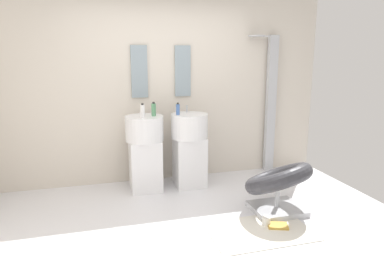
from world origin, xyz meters
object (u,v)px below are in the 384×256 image
Objects in this scene: pedestal_sink_left at (145,150)px; soap_bottle_blue at (178,109)px; magazine_ochre at (278,226)px; pedestal_sink_right at (189,147)px; soap_bottle_white at (143,111)px; lounge_chair at (278,183)px; coffee_mug at (266,221)px; soap_bottle_green at (154,110)px; shower_column at (270,101)px.

soap_bottle_blue reaches higher than pedestal_sink_left.
pedestal_sink_left is 1.92m from magazine_ochre.
pedestal_sink_right is 0.84m from soap_bottle_white.
pedestal_sink_right reaches higher than magazine_ochre.
lounge_chair is at bearing 83.62° from magazine_ochre.
coffee_mug is at bearing 164.64° from magazine_ochre.
soap_bottle_green is (-0.48, -0.03, 0.53)m from pedestal_sink_right.
soap_bottle_green is at bearing 139.44° from lounge_chair.
coffee_mug is at bearing -70.92° from pedestal_sink_right.
soap_bottle_green is (-1.23, 1.05, 0.73)m from lounge_chair.
soap_bottle_white is (-1.21, 1.30, 1.06)m from magazine_ochre.
lounge_chair is at bearing 45.38° from coffee_mug.
pedestal_sink_right is 0.53× the size of shower_column.
soap_bottle_blue reaches higher than magazine_ochre.
shower_column reaches higher than pedestal_sink_right.
coffee_mug is at bearing -64.73° from soap_bottle_blue.
pedestal_sink_left is 0.55m from soap_bottle_white.
soap_bottle_blue reaches higher than pedestal_sink_right.
lounge_chair is 1.78m from soap_bottle_green.
pedestal_sink_left reaches higher than coffee_mug.
lounge_chair is 5.96× the size of soap_bottle_green.
shower_column is 2.14m from coffee_mug.
shower_column reaches higher than pedestal_sink_left.
pedestal_sink_left is at bearing 150.17° from magazine_ochre.
soap_bottle_green is (0.12, -0.03, 0.53)m from pedestal_sink_left.
soap_bottle_white reaches higher than soap_bottle_blue.
soap_bottle_green is at bearing 32.88° from soap_bottle_white.
pedestal_sink_left is 1.00× the size of pedestal_sink_right.
pedestal_sink_right is 0.55m from soap_bottle_blue.
soap_bottle_blue reaches higher than lounge_chair.
soap_bottle_green is at bearing -176.96° from pedestal_sink_right.
soap_bottle_blue is 0.49m from soap_bottle_white.
shower_column is 2.03m from soap_bottle_white.
shower_column is (1.34, 0.30, 0.53)m from pedestal_sink_right.
soap_bottle_blue is (-0.73, 1.41, 1.05)m from magazine_ochre.
lounge_chair is 12.03× the size of coffee_mug.
magazine_ochre is 1.13× the size of soap_bottle_green.
magazine_ochre is 1.90m from soap_bottle_blue.
magazine_ochre is at bearing -68.39° from pedestal_sink_right.
shower_column is at bearing 12.70° from pedestal_sink_right.
pedestal_sink_right is at bearing 3.04° from soap_bottle_green.
pedestal_sink_right is 1.62m from magazine_ochre.
pedestal_sink_left is at bearing 180.00° from pedestal_sink_right.
soap_bottle_white is (-0.03, -0.13, 0.53)m from pedestal_sink_left.
coffee_mug is 0.56× the size of soap_bottle_blue.
magazine_ochre is 0.12m from coffee_mug.
lounge_chair is 5.89× the size of soap_bottle_white.
coffee_mug is at bearing -117.73° from shower_column.
shower_column is at bearing 10.20° from soap_bottle_green.
lounge_chair is 6.75× the size of soap_bottle_blue.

